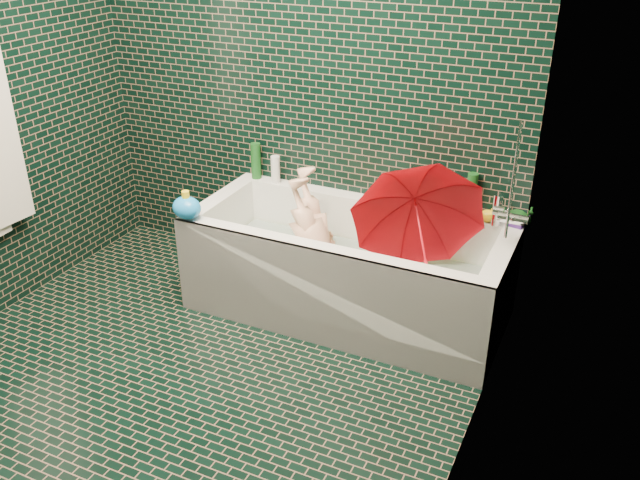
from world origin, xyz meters
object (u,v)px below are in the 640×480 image
at_px(rubber_duck, 489,215).
at_px(bath_toy, 187,207).
at_px(child, 320,255).
at_px(bathtub, 347,278).
at_px(umbrella, 421,232).

bearing_deg(rubber_duck, bath_toy, -149.84).
bearing_deg(child, bathtub, 75.50).
bearing_deg(child, bath_toy, -70.03).
relative_size(umbrella, rubber_duck, 5.91).
xyz_separation_m(child, rubber_duck, (0.84, 0.30, 0.28)).
height_order(child, rubber_duck, rubber_duck).
distance_m(child, bath_toy, 0.77).
xyz_separation_m(bathtub, rubber_duck, (0.67, 0.32, 0.38)).
relative_size(bathtub, child, 1.78).
distance_m(bathtub, child, 0.20).
bearing_deg(child, rubber_duck, 101.08).
distance_m(bathtub, rubber_duck, 0.83).
bearing_deg(bath_toy, child, 21.81).
bearing_deg(bath_toy, rubber_duck, 16.84).
xyz_separation_m(child, bath_toy, (-0.62, -0.34, 0.31)).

